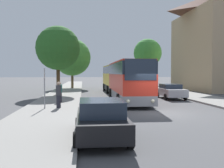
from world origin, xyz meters
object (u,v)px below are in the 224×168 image
Objects in this scene: parked_car_right_near at (171,91)px; pedestrian_waiting_far at (60,92)px; bus_stop_sign at (44,84)px; tree_right_near at (148,53)px; tree_left_far at (58,48)px; bus_front at (128,81)px; tree_left_near at (72,57)px; parked_car_left_curb at (101,119)px; bus_middle at (115,78)px; pedestrian_waiting_near at (59,95)px.

parked_car_right_near is 2.83× the size of pedestrian_waiting_far.
parked_car_right_near is 1.73× the size of bus_stop_sign.
tree_left_far is at bearing -127.07° from tree_right_near.
bus_front reaches higher than bus_stop_sign.
tree_left_near reaches higher than bus_front.
tree_left_near is at bearing 94.31° from parked_car_left_curb.
pedestrian_waiting_far is (-10.55, -3.29, 0.21)m from parked_car_right_near.
bus_stop_sign reaches higher than pedestrian_waiting_far.
bus_middle is 9.49m from tree_left_far.
bus_stop_sign is at bearing -111.58° from bus_middle.
bus_stop_sign is at bearing 111.93° from parked_car_left_curb.
tree_right_near is (12.01, 40.61, 5.72)m from parked_car_left_curb.
parked_car_right_near is at bearing 136.93° from pedestrian_waiting_near.
bus_front is 5.40m from parked_car_right_near.
tree_left_far is (-7.08, -5.28, 3.46)m from bus_middle.
bus_front is at bearing 141.94° from pedestrian_waiting_near.
parked_car_right_near is at bearing 32.10° from bus_stop_sign.
bus_stop_sign is 1.21m from pedestrian_waiting_near.
bus_front is 13.30m from parked_car_left_curb.
tree_left_near is (0.89, 24.78, 3.26)m from bus_stop_sign.
tree_right_near is (14.35, 32.24, 5.45)m from pedestrian_waiting_near.
bus_front is 6.74× the size of pedestrian_waiting_far.
tree_right_near reaches higher than bus_stop_sign.
bus_front is 7.23m from pedestrian_waiting_near.
bus_front is at bearing -47.42° from tree_left_far.
bus_front reaches higher than pedestrian_waiting_far.
tree_left_near is at bearing 87.95° from bus_stop_sign.
parked_car_right_near is (8.00, 15.23, -0.02)m from parked_car_left_curb.
parked_car_left_curb is (-3.27, -12.85, -1.08)m from bus_front.
tree_left_far is at bearing -94.79° from tree_left_near.
tree_left_near is 12.84m from tree_left_far.
tree_left_near reaches higher than bus_stop_sign.
bus_stop_sign is (-6.53, -4.68, -0.04)m from bus_front.
tree_left_near reaches higher than tree_left_far.
bus_stop_sign is at bearing -64.06° from pedestrian_waiting_near.
bus_middle is at bearing -51.30° from tree_left_near.
pedestrian_waiting_near is 1.08× the size of pedestrian_waiting_far.
parked_car_left_curb is 0.57× the size of tree_left_far.
bus_front is 1.09× the size of bus_middle.
tree_left_near reaches higher than parked_car_right_near.
tree_left_near is at bearing -151.95° from tree_right_near.
bus_middle is 1.29× the size of tree_left_near.
pedestrian_waiting_near is (0.91, 0.20, -0.77)m from bus_stop_sign.
tree_left_far is 25.66m from tree_right_near.
bus_front is 1.23× the size of tree_right_near.
bus_middle is 25.72m from parked_car_left_curb.
tree_right_near is at bearing -97.35° from parked_car_right_near.
parked_car_left_curb is 1.61× the size of bus_stop_sign.
tree_left_near is (-10.37, 17.72, 4.32)m from parked_car_right_near.
tree_left_near is 1.03× the size of tree_left_far.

